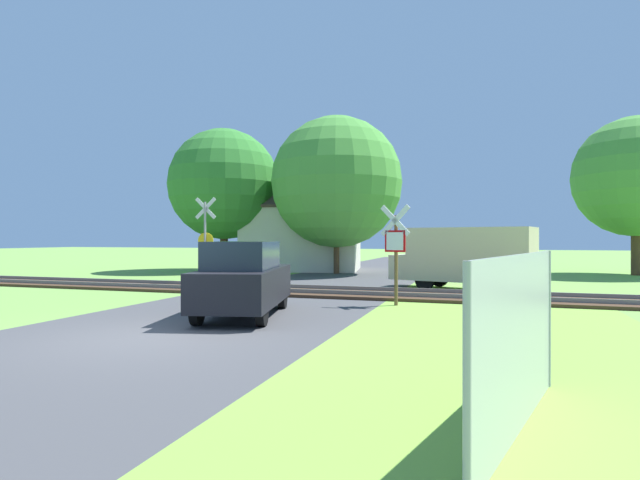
{
  "coord_description": "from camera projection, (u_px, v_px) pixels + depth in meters",
  "views": [
    {
      "loc": [
        5.93,
        -7.93,
        1.85
      ],
      "look_at": [
        0.5,
        8.92,
        1.8
      ],
      "focal_mm": 28.0,
      "sensor_mm": 36.0,
      "label": 1
    }
  ],
  "objects": [
    {
      "name": "ground_plane",
      "position": [
        149.0,
        337.0,
        9.37
      ],
      "size": [
        160.0,
        160.0,
        0.0
      ],
      "primitive_type": "plane",
      "color": "#6B9942"
    },
    {
      "name": "road_asphalt",
      "position": [
        205.0,
        320.0,
        11.27
      ],
      "size": [
        6.57,
        80.0,
        0.01
      ],
      "primitive_type": "cube",
      "color": "#424244",
      "rests_on": "ground"
    },
    {
      "name": "grass_verge",
      "position": [
        514.0,
        405.0,
        5.54
      ],
      "size": [
        6.0,
        20.0,
        0.01
      ],
      "primitive_type": "cube",
      "color": "#75A83B",
      "rests_on": "ground"
    },
    {
      "name": "rail_track",
      "position": [
        297.0,
        291.0,
        16.91
      ],
      "size": [
        60.0,
        2.6,
        0.22
      ],
      "color": "#422D1E",
      "rests_on": "ground"
    },
    {
      "name": "stop_sign_near",
      "position": [
        396.0,
        247.0,
        13.73
      ],
      "size": [
        0.86,
        0.24,
        2.79
      ],
      "rotation": [
        0.0,
        0.0,
        2.9
      ],
      "color": "brown",
      "rests_on": "ground"
    },
    {
      "name": "crossing_sign_far",
      "position": [
        205.0,
        236.0,
        19.79
      ],
      "size": [
        0.87,
        0.18,
        3.5
      ],
      "rotation": [
        0.0,
        0.0,
        0.14
      ],
      "color": "#9E9EA5",
      "rests_on": "ground"
    },
    {
      "name": "house",
      "position": [
        303.0,
        236.0,
        29.52
      ],
      "size": [
        7.62,
        6.54,
        5.74
      ],
      "rotation": [
        0.0,
        0.0,
        0.17
      ],
      "color": "beige",
      "rests_on": "ground"
    },
    {
      "name": "tree_far",
      "position": [
        636.0,
        177.0,
        25.1
      ],
      "size": [
        6.07,
        6.07,
        8.02
      ],
      "color": "#513823",
      "rests_on": "ground"
    },
    {
      "name": "tree_left",
      "position": [
        224.0,
        184.0,
        28.76
      ],
      "size": [
        6.36,
        6.36,
        8.17
      ],
      "color": "#513823",
      "rests_on": "ground"
    },
    {
      "name": "tree_center",
      "position": [
        336.0,
        182.0,
        26.3
      ],
      "size": [
        6.91,
        6.91,
        8.29
      ],
      "color": "#513823",
      "rests_on": "ground"
    },
    {
      "name": "mail_truck",
      "position": [
        466.0,
        256.0,
        17.85
      ],
      "size": [
        5.21,
        3.04,
        2.24
      ],
      "rotation": [
        0.0,
        0.0,
        1.31
      ],
      "color": "beige",
      "rests_on": "ground"
    },
    {
      "name": "parked_car",
      "position": [
        244.0,
        279.0,
        11.84
      ],
      "size": [
        2.5,
        4.27,
        1.78
      ],
      "rotation": [
        0.0,
        0.0,
        0.23
      ],
      "color": "black",
      "rests_on": "ground"
    },
    {
      "name": "fence_panel",
      "position": [
        520.0,
        343.0,
        4.79
      ],
      "size": [
        0.95,
        3.35,
        1.7
      ],
      "rotation": [
        0.0,
        0.0,
        1.31
      ],
      "color": "#9E9EA5",
      "rests_on": "ground"
    }
  ]
}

